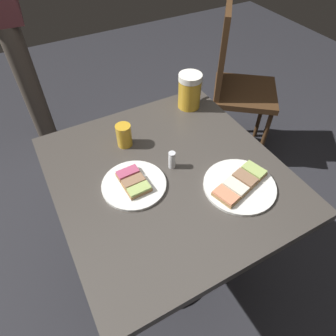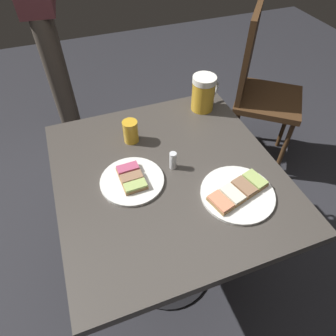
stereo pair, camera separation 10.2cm
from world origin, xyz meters
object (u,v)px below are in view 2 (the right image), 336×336
object	(u,v)px
plate_near	(132,179)
cafe_chair	(259,86)
salt_shaker	(173,160)
beer_glass_small	(131,131)
beer_mug	(204,93)
plate_far	(238,193)

from	to	relation	value
plate_near	cafe_chair	world-z (taller)	cafe_chair
salt_shaker	cafe_chair	bearing A→B (deg)	-141.99
beer_glass_small	cafe_chair	xyz separation A→B (m)	(-0.88, -0.43, -0.24)
beer_mug	plate_far	bearing A→B (deg)	78.80
plate_near	salt_shaker	size ratio (longest dim) A/B	3.22
plate_far	cafe_chair	size ratio (longest dim) A/B	0.25
beer_glass_small	cafe_chair	size ratio (longest dim) A/B	0.09
plate_near	beer_mug	size ratio (longest dim) A/B	1.43
cafe_chair	beer_glass_small	bearing A→B (deg)	-26.05
beer_mug	salt_shaker	size ratio (longest dim) A/B	2.25
plate_near	plate_far	size ratio (longest dim) A/B	0.90
plate_far	beer_mug	distance (m)	0.49
salt_shaker	cafe_chair	distance (m)	1.02
plate_near	cafe_chair	xyz separation A→B (m)	(-0.94, -0.63, -0.20)
plate_far	beer_mug	bearing A→B (deg)	-101.20
beer_mug	salt_shaker	xyz separation A→B (m)	(0.25, 0.29, -0.04)
beer_mug	cafe_chair	world-z (taller)	cafe_chair
beer_mug	plate_near	bearing A→B (deg)	37.06
plate_far	beer_mug	world-z (taller)	beer_mug
plate_far	cafe_chair	world-z (taller)	cafe_chair
beer_glass_small	salt_shaker	bearing A→B (deg)	117.68
beer_mug	beer_glass_small	xyz separation A→B (m)	(0.34, 0.10, -0.03)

